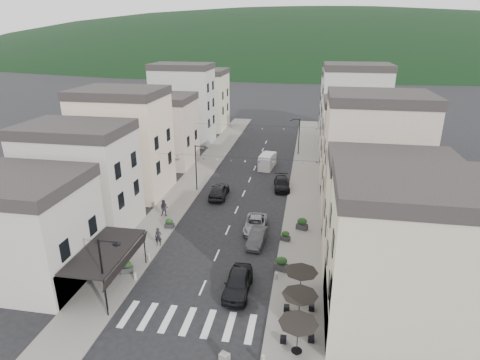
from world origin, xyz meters
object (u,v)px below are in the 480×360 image
object	(u,v)px
delivery_van	(267,161)
pedestrian_b	(164,208)
parked_car_c	(255,224)
parked_car_d	(282,184)
parked_car_a	(238,283)
pedestrian_a	(158,237)
parked_car_b	(257,238)
parked_car_e	(219,191)

from	to	relation	value
delivery_van	pedestrian_b	size ratio (longest dim) A/B	2.51
parked_car_c	parked_car_d	distance (m)	12.04
parked_car_a	pedestrian_a	bearing A→B (deg)	146.88
parked_car_d	parked_car_b	bearing A→B (deg)	-101.28
parked_car_a	parked_car_b	distance (m)	7.71
parked_car_e	parked_car_a	bearing A→B (deg)	105.45
parked_car_b	delivery_van	size ratio (longest dim) A/B	0.86
parked_car_d	pedestrian_b	world-z (taller)	pedestrian_b
delivery_van	pedestrian_a	bearing A→B (deg)	-100.37
parked_car_c	parked_car_e	size ratio (longest dim) A/B	0.96
parked_car_b	pedestrian_a	distance (m)	9.37
parked_car_c	parked_car_e	world-z (taller)	parked_car_e
parked_car_b	parked_car_e	size ratio (longest dim) A/B	0.82
parked_car_c	delivery_van	xyz separation A→B (m)	(-1.01, 20.00, 0.41)
parked_car_b	parked_car_d	world-z (taller)	parked_car_d
parked_car_a	delivery_van	world-z (taller)	delivery_van
parked_car_e	delivery_van	bearing A→B (deg)	-112.37
parked_car_e	delivery_van	xyz separation A→B (m)	(4.59, 12.18, 0.23)
parked_car_d	parked_car_e	bearing A→B (deg)	-157.52
parked_car_a	pedestrian_a	world-z (taller)	pedestrian_a
delivery_van	pedestrian_a	size ratio (longest dim) A/B	2.67
delivery_van	pedestrian_a	distance (m)	26.03
delivery_van	pedestrian_b	bearing A→B (deg)	-109.74
parked_car_d	parked_car_e	distance (m)	8.45
parked_car_a	parked_car_e	bearing A→B (deg)	107.13
parked_car_a	pedestrian_b	distance (m)	15.72
parked_car_a	delivery_van	distance (m)	30.57
parked_car_a	delivery_van	size ratio (longest dim) A/B	1.02
parked_car_d	pedestrian_a	xyz separation A→B (m)	(-10.40, -16.80, 0.31)
parked_car_c	parked_car_a	bearing A→B (deg)	-91.53
parked_car_c	parked_car_d	world-z (taller)	parked_car_d
parked_car_b	parked_car_c	bearing A→B (deg)	104.06
pedestrian_b	pedestrian_a	bearing A→B (deg)	-79.78
parked_car_e	pedestrian_b	bearing A→B (deg)	52.77
parked_car_c	parked_car_e	bearing A→B (deg)	123.66
parked_car_b	parked_car_a	bearing A→B (deg)	-90.09
parked_car_c	parked_car_e	distance (m)	9.62
parked_car_d	delivery_van	bearing A→B (deg)	102.74
parked_car_d	pedestrian_a	size ratio (longest dim) A/B	2.71
delivery_van	pedestrian_b	distance (m)	20.89
parked_car_c	pedestrian_b	size ratio (longest dim) A/B	2.53
parked_car_c	delivery_van	distance (m)	20.03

